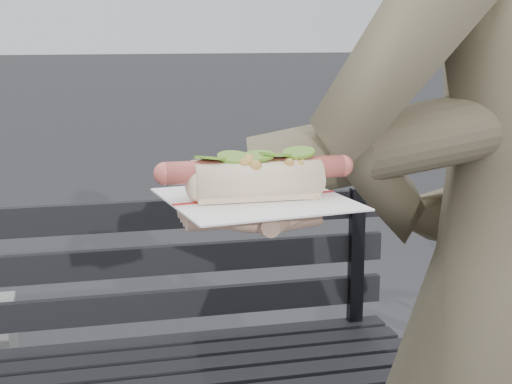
# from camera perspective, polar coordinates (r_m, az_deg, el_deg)

# --- Properties ---
(park_bench) EXTENTS (1.50, 0.44, 0.88)m
(park_bench) POSITION_cam_1_polar(r_m,az_deg,el_deg) (2.10, -9.63, -10.84)
(park_bench) COLOR black
(park_bench) RESTS_ON ground
(held_hotdog) EXTENTS (0.64, 0.32, 0.20)m
(held_hotdog) POSITION_cam_1_polar(r_m,az_deg,el_deg) (0.99, 10.51, 3.26)
(held_hotdog) COLOR brown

